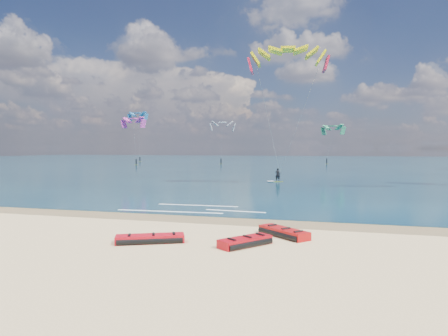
# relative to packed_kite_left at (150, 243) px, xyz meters

# --- Properties ---
(ground) EXTENTS (320.00, 320.00, 0.00)m
(ground) POSITION_rel_packed_kite_left_xyz_m (-2.44, 42.90, 0.00)
(ground) COLOR tan
(ground) RESTS_ON ground
(wet_sand_strip) EXTENTS (320.00, 2.40, 0.01)m
(wet_sand_strip) POSITION_rel_packed_kite_left_xyz_m (-2.44, 5.90, 0.00)
(wet_sand_strip) COLOR brown
(wet_sand_strip) RESTS_ON ground
(sea) EXTENTS (320.00, 200.00, 0.04)m
(sea) POSITION_rel_packed_kite_left_xyz_m (-2.44, 106.90, 0.02)
(sea) COLOR #0B2A3D
(sea) RESTS_ON ground
(packed_kite_left) EXTENTS (3.30, 2.33, 0.40)m
(packed_kite_left) POSITION_rel_packed_kite_left_xyz_m (0.00, 0.00, 0.00)
(packed_kite_left) COLOR red
(packed_kite_left) RESTS_ON ground
(packed_kite_mid) EXTENTS (2.98, 2.80, 0.44)m
(packed_kite_mid) POSITION_rel_packed_kite_left_xyz_m (5.43, 2.79, 0.00)
(packed_kite_mid) COLOR #B40C0D
(packed_kite_mid) RESTS_ON ground
(packed_kite_right) EXTENTS (2.50, 2.77, 0.42)m
(packed_kite_right) POSITION_rel_packed_kite_left_xyz_m (4.09, 0.54, 0.00)
(packed_kite_right) COLOR #B50711
(packed_kite_right) RESTS_ON ground
(kitesurfer_main) EXTENTS (9.11, 8.21, 16.05)m
(kitesurfer_main) POSITION_rel_packed_kite_left_xyz_m (2.08, 29.30, 8.23)
(kitesurfer_main) COLOR #AAD519
(kitesurfer_main) RESTS_ON sea
(shoreline_foam) EXTENTS (9.59, 3.64, 0.01)m
(shoreline_foam) POSITION_rel_packed_kite_left_xyz_m (-1.25, 9.28, 0.05)
(shoreline_foam) COLOR white
(shoreline_foam) RESTS_ON ground
(distant_kites) EXTENTS (93.07, 27.32, 14.65)m
(distant_kites) POSITION_rel_packed_kite_left_xyz_m (-15.61, 80.73, 5.77)
(distant_kites) COLOR #2F8256
(distant_kites) RESTS_ON ground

